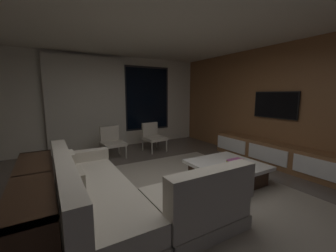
# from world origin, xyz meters

# --- Properties ---
(floor) EXTENTS (9.20, 9.20, 0.00)m
(floor) POSITION_xyz_m (0.00, 0.00, 0.00)
(floor) COLOR #564C44
(back_wall_with_window) EXTENTS (6.60, 0.30, 2.70)m
(back_wall_with_window) POSITION_xyz_m (-0.06, 3.62, 1.34)
(back_wall_with_window) COLOR beige
(back_wall_with_window) RESTS_ON floor
(media_wall) EXTENTS (0.12, 7.80, 2.70)m
(media_wall) POSITION_xyz_m (3.06, 0.00, 1.35)
(media_wall) COLOR brown
(media_wall) RESTS_ON floor
(ceiling) EXTENTS (8.20, 8.20, 0.00)m
(ceiling) POSITION_xyz_m (0.00, 0.00, 2.70)
(ceiling) COLOR beige
(area_rug) EXTENTS (3.20, 3.80, 0.01)m
(area_rug) POSITION_xyz_m (0.35, -0.10, 0.01)
(area_rug) COLOR gray
(area_rug) RESTS_ON floor
(sectional_couch) EXTENTS (1.98, 2.50, 0.82)m
(sectional_couch) POSITION_xyz_m (-0.85, -0.17, 0.29)
(sectional_couch) COLOR #A49C8C
(sectional_couch) RESTS_ON floor
(coffee_table) EXTENTS (1.16, 1.16, 0.36)m
(coffee_table) POSITION_xyz_m (1.19, -0.05, 0.19)
(coffee_table) COLOR #332014
(coffee_table) RESTS_ON floor
(book_stack_on_coffee_table) EXTENTS (0.31, 0.17, 0.06)m
(book_stack_on_coffee_table) POSITION_xyz_m (1.36, -0.08, 0.39)
(book_stack_on_coffee_table) COLOR #C7C950
(book_stack_on_coffee_table) RESTS_ON coffee_table
(accent_chair_near_window) EXTENTS (0.60, 0.62, 0.78)m
(accent_chair_near_window) POSITION_xyz_m (1.00, 2.61, 0.43)
(accent_chair_near_window) COLOR #B2ADA0
(accent_chair_near_window) RESTS_ON floor
(accent_chair_by_curtain) EXTENTS (0.58, 0.59, 0.78)m
(accent_chair_by_curtain) POSITION_xyz_m (-0.18, 2.56, 0.43)
(accent_chair_by_curtain) COLOR #B2ADA0
(accent_chair_by_curtain) RESTS_ON floor
(media_console) EXTENTS (0.46, 3.10, 0.52)m
(media_console) POSITION_xyz_m (2.77, 0.05, 0.25)
(media_console) COLOR brown
(media_console) RESTS_ON floor
(mounted_tv) EXTENTS (0.05, 1.05, 0.61)m
(mounted_tv) POSITION_xyz_m (2.95, 0.25, 1.35)
(mounted_tv) COLOR black
(console_table_behind_couch) EXTENTS (0.40, 2.10, 0.74)m
(console_table_behind_couch) POSITION_xyz_m (-1.76, -0.04, 0.41)
(console_table_behind_couch) COLOR #332014
(console_table_behind_couch) RESTS_ON floor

